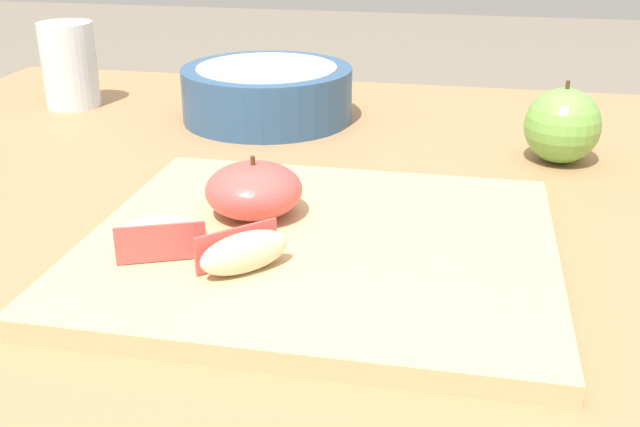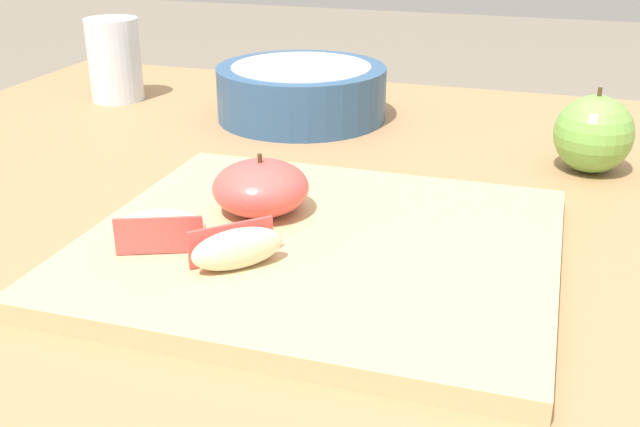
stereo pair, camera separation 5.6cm
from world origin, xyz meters
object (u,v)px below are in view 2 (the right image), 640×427
object	(u,v)px
apple_half_skin_up	(261,188)
apple_wedge_right	(237,248)
apple_wedge_middle	(161,229)
whole_apple_granny_green	(593,134)
drinking_glass_water	(115,60)
ceramic_fruit_bowl	(301,91)
cutting_board	(320,247)

from	to	relation	value
apple_half_skin_up	apple_wedge_right	bearing A→B (deg)	-78.19
apple_wedge_middle	whole_apple_granny_green	bearing A→B (deg)	45.77
drinking_glass_water	apple_wedge_right	bearing A→B (deg)	-50.25
apple_wedge_middle	ceramic_fruit_bowl	bearing A→B (deg)	94.08
apple_wedge_right	whole_apple_granny_green	size ratio (longest dim) A/B	0.75
cutting_board	apple_half_skin_up	size ratio (longest dim) A/B	4.48
apple_half_skin_up	apple_wedge_right	world-z (taller)	apple_half_skin_up
apple_wedge_right	drinking_glass_water	world-z (taller)	drinking_glass_water
apple_half_skin_up	apple_wedge_middle	distance (m)	0.09
apple_wedge_middle	drinking_glass_water	size ratio (longest dim) A/B	0.66
apple_half_skin_up	drinking_glass_water	distance (m)	0.47
cutting_board	ceramic_fruit_bowl	distance (m)	0.38
cutting_board	apple_wedge_right	bearing A→B (deg)	-122.86
cutting_board	apple_wedge_middle	size ratio (longest dim) A/B	5.03
whole_apple_granny_green	cutting_board	bearing A→B (deg)	-127.04
apple_wedge_middle	apple_wedge_right	distance (m)	0.07
cutting_board	apple_wedge_right	distance (m)	0.08
cutting_board	apple_half_skin_up	distance (m)	0.07
apple_wedge_middle	drinking_glass_water	xyz separation A→B (m)	(-0.29, 0.41, 0.02)
apple_wedge_right	ceramic_fruit_bowl	size ratio (longest dim) A/B	0.31
whole_apple_granny_green	drinking_glass_water	bearing A→B (deg)	170.19
apple_half_skin_up	apple_wedge_middle	xyz separation A→B (m)	(-0.05, -0.08, -0.01)
apple_half_skin_up	apple_wedge_middle	size ratio (longest dim) A/B	1.12
whole_apple_granny_green	ceramic_fruit_bowl	size ratio (longest dim) A/B	0.42
whole_apple_granny_green	apple_half_skin_up	bearing A→B (deg)	-138.48
apple_wedge_right	apple_half_skin_up	bearing A→B (deg)	101.81
apple_wedge_middle	cutting_board	bearing A→B (deg)	25.36
apple_half_skin_up	whole_apple_granny_green	bearing A→B (deg)	41.52
apple_wedge_right	ceramic_fruit_bowl	xyz separation A→B (m)	(-0.09, 0.41, 0.00)
apple_wedge_middle	whole_apple_granny_green	world-z (taller)	whole_apple_granny_green
cutting_board	apple_half_skin_up	world-z (taller)	apple_half_skin_up
apple_wedge_middle	drinking_glass_water	bearing A→B (deg)	124.92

